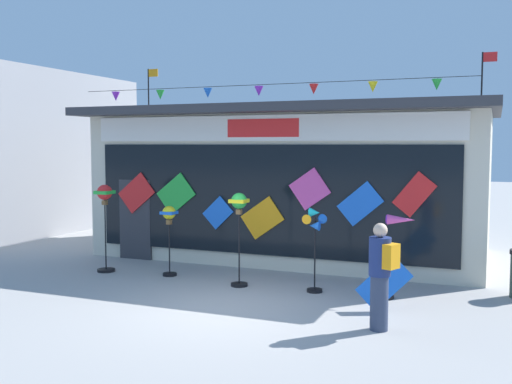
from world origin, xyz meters
TOP-DOWN VIEW (x-y plane):
  - ground_plane at (0.00, 0.00)m, footprint 80.00×80.00m
  - kite_shop_building at (-0.58, 5.65)m, footprint 9.99×5.47m
  - wind_spinner_far_left at (-3.81, 1.75)m, footprint 0.40×0.40m
  - wind_spinner_left at (-2.25, 1.92)m, footprint 0.31×0.31m
  - wind_spinner_center_left at (-0.45, 1.62)m, footprint 0.35×0.35m
  - wind_spinner_center_right at (1.12, 1.70)m, footprint 0.45×0.31m
  - wind_spinner_right at (2.68, 1.77)m, footprint 0.67×0.30m
  - person_near_camera at (2.74, -0.19)m, footprint 0.48×0.40m
  - display_kite_on_ground at (2.60, 0.95)m, footprint 0.97×0.32m

SIDE VIEW (x-z plane):
  - ground_plane at x=0.00m, z-range 0.00..0.00m
  - display_kite_on_ground at x=2.60m, z-range 0.00..0.97m
  - person_near_camera at x=2.74m, z-range 0.05..1.73m
  - wind_spinner_right at x=2.68m, z-range 0.36..1.96m
  - wind_spinner_left at x=-2.25m, z-range 0.40..1.94m
  - wind_spinner_center_right at x=1.12m, z-range 0.36..2.02m
  - wind_spinner_center_left at x=-0.45m, z-range 0.52..2.43m
  - wind_spinner_far_left at x=-3.81m, z-range 0.52..2.50m
  - kite_shop_building at x=-0.58m, z-range -0.62..4.45m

